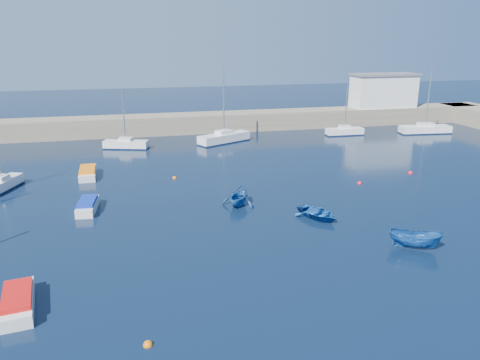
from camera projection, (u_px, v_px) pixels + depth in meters
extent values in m
plane|color=black|center=(318.00, 285.00, 26.52)|extent=(220.00, 220.00, 0.00)
cube|color=#746B59|center=(197.00, 123.00, 68.89)|extent=(96.00, 4.50, 2.60)
cube|color=silver|center=(383.00, 91.00, 74.46)|extent=(10.00, 4.00, 5.00)
cube|color=silver|center=(2.00, 185.00, 42.74)|extent=(2.97, 5.06, 0.97)
cube|color=silver|center=(126.00, 145.00, 58.63)|extent=(5.71, 3.11, 1.01)
cylinder|color=#B7BABC|center=(124.00, 116.00, 57.55)|extent=(0.15, 0.15, 6.32)
cube|color=silver|center=(224.00, 138.00, 61.95)|extent=(7.52, 5.24, 1.18)
cylinder|color=#B7BABC|center=(224.00, 101.00, 60.52)|extent=(0.17, 0.17, 8.51)
cube|color=silver|center=(344.00, 132.00, 66.63)|extent=(5.40, 1.62, 1.00)
cylinder|color=#B7BABC|center=(346.00, 106.00, 65.58)|extent=(0.15, 0.15, 6.17)
cube|color=silver|center=(425.00, 130.00, 67.90)|extent=(7.52, 2.79, 1.09)
cylinder|color=#B7BABC|center=(429.00, 96.00, 66.50)|extent=(0.15, 0.15, 8.45)
cube|color=silver|center=(18.00, 303.00, 24.08)|extent=(2.08, 4.38, 0.69)
cube|color=red|center=(17.00, 295.00, 23.94)|extent=(1.85, 3.33, 0.26)
cube|color=silver|center=(88.00, 206.00, 37.78)|extent=(1.68, 3.92, 0.68)
cube|color=navy|center=(87.00, 201.00, 37.64)|extent=(1.53, 2.96, 0.25)
cube|color=silver|center=(88.00, 173.00, 46.91)|extent=(1.67, 4.48, 0.67)
cube|color=orange|center=(87.00, 169.00, 46.78)|extent=(1.56, 3.37, 0.25)
imported|color=#154991|center=(318.00, 213.00, 36.23)|extent=(3.89, 4.39, 0.75)
imported|color=#154991|center=(239.00, 196.00, 38.75)|extent=(4.13, 4.25, 1.71)
imported|color=#154991|center=(415.00, 240.00, 30.88)|extent=(3.57, 2.75, 1.30)
sphere|color=#D2640B|center=(148.00, 345.00, 21.35)|extent=(0.46, 0.46, 0.46)
sphere|color=red|center=(360.00, 183.00, 44.82)|extent=(0.45, 0.45, 0.45)
sphere|color=#D2640B|center=(175.00, 178.00, 46.44)|extent=(0.44, 0.44, 0.44)
sphere|color=red|center=(410.00, 173.00, 48.17)|extent=(0.48, 0.48, 0.48)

